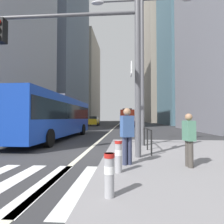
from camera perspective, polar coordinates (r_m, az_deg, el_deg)
The scene contains 19 objects.
ground_plane at distance 28.47m, azimuth 0.52°, elevation -5.08°, with size 160.00×160.00×0.00m, color #303033.
median_island at distance 8.37m, azimuth 30.92°, elevation -11.96°, with size 9.00×10.00×0.15m, color gray.
crosswalk_stripes at distance 5.43m, azimuth -28.97°, elevation -18.47°, with size 5.85×3.20×0.01m.
lane_centre_line at distance 38.44m, azimuth 1.48°, elevation -4.25°, with size 0.20×80.00×0.01m, color beige.
office_tower_left_mid at distance 55.89m, azimuth -16.07°, elevation 22.57°, with size 11.77×23.13×49.35m, color slate.
office_tower_left_far at distance 80.37m, azimuth -8.83°, elevation 9.55°, with size 11.19×23.24×35.03m, color gray.
office_tower_right_mid at distance 56.16m, azimuth 21.79°, elevation 27.09°, with size 11.61×18.04×57.37m, color slate.
office_tower_right_far at distance 77.14m, azimuth 16.00°, elevation 16.63°, with size 13.84×23.13×52.04m, color gray.
city_bus_blue_oncoming at distance 14.60m, azimuth -17.08°, elevation -0.80°, with size 2.78×11.94×3.40m.
city_bus_red_receding at distance 38.13m, azimuth 4.71°, elevation -1.52°, with size 2.72×11.01×3.40m.
car_oncoming_mid at distance 38.19m, azimuth -5.65°, elevation -2.78°, with size 2.12×4.13×1.94m.
car_receding_near at distance 67.74m, azimuth 5.19°, elevation -2.40°, with size 2.06×4.57×1.94m.
traffic_signal_gantry at distance 7.42m, azimuth -7.27°, elevation 17.88°, with size 5.64×0.65×6.00m.
street_lamp_post at distance 10.55m, azimuth 9.26°, elevation 18.70°, with size 5.50×0.32×8.00m.
bollard_front at distance 3.52m, azimuth -0.83°, elevation -18.15°, with size 0.20×0.20×0.79m.
bollard_left at distance 4.99m, azimuth 1.99°, elevation -12.99°, with size 0.20×0.20×0.83m.
pedestrian_railing at distance 9.17m, azimuth 10.37°, elevation -6.31°, with size 0.06×3.98×0.98m.
pedestrian_walking at distance 5.91m, azimuth 22.65°, elevation -7.26°, with size 0.30×0.42×1.56m.
pedestrian_far at distance 5.74m, azimuth 4.69°, elevation -6.48°, with size 0.45×0.38×1.74m.
Camera 1 is at (1.82, -8.37, 1.57)m, focal length 29.64 mm.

